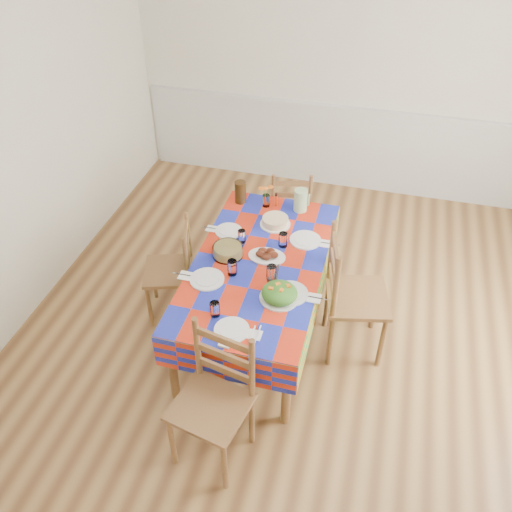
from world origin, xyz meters
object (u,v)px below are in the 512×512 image
(chair_near, at_px, (214,401))
(chair_far, at_px, (290,209))
(tea_pitcher, at_px, (240,192))
(chair_right, at_px, (351,297))
(meat_platter, at_px, (267,255))
(green_pitcher, at_px, (301,200))
(dining_table, at_px, (259,270))
(chair_left, at_px, (173,271))

(chair_near, relative_size, chair_far, 1.16)
(tea_pitcher, relative_size, chair_near, 0.19)
(chair_far, xyz_separation_m, chair_right, (0.68, -1.11, 0.09))
(chair_near, height_order, chair_far, chair_near)
(meat_platter, height_order, tea_pitcher, tea_pitcher)
(green_pitcher, distance_m, chair_far, 0.53)
(tea_pitcher, height_order, chair_far, tea_pitcher)
(green_pitcher, bearing_deg, tea_pitcher, -178.99)
(meat_platter, relative_size, chair_far, 0.33)
(green_pitcher, bearing_deg, chair_near, -94.66)
(dining_table, distance_m, tea_pitcher, 0.82)
(dining_table, height_order, chair_left, chair_left)
(meat_platter, xyz_separation_m, chair_near, (-0.03, -1.16, -0.22))
(tea_pitcher, xyz_separation_m, chair_right, (1.04, -0.73, -0.27))
(meat_platter, bearing_deg, dining_table, -120.70)
(tea_pitcher, height_order, chair_right, chair_right)
(dining_table, relative_size, meat_platter, 6.28)
(chair_near, relative_size, chair_right, 0.94)
(chair_right, bearing_deg, chair_left, 76.40)
(green_pitcher, relative_size, chair_left, 0.22)
(chair_far, height_order, chair_right, chair_right)
(chair_left, height_order, chair_right, chair_right)
(meat_platter, xyz_separation_m, chair_left, (-0.74, -0.06, -0.27))
(green_pitcher, relative_size, tea_pitcher, 1.00)
(chair_right, bearing_deg, meat_platter, 70.29)
(chair_far, bearing_deg, chair_right, 108.91)
(dining_table, distance_m, chair_far, 1.11)
(dining_table, xyz_separation_m, tea_pitcher, (-0.35, 0.72, 0.17))
(chair_near, distance_m, chair_left, 1.31)
(chair_right, bearing_deg, dining_table, 76.47)
(chair_near, xyz_separation_m, chair_far, (-0.00, 2.19, -0.06))
(meat_platter, relative_size, tea_pitcher, 1.47)
(tea_pitcher, bearing_deg, green_pitcher, 1.01)
(dining_table, bearing_deg, tea_pitcher, 115.76)
(tea_pitcher, bearing_deg, dining_table, -64.24)
(dining_table, relative_size, chair_right, 1.69)
(chair_far, height_order, chair_left, chair_left)
(green_pitcher, relative_size, chair_far, 0.23)
(dining_table, distance_m, meat_platter, 0.12)
(chair_far, bearing_deg, tea_pitcher, 33.91)
(chair_left, bearing_deg, chair_near, 14.68)
(meat_platter, distance_m, green_pitcher, 0.68)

